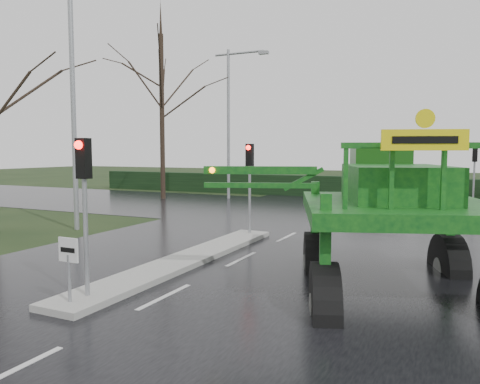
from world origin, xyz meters
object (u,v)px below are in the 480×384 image
at_px(street_light_left_near, 78,83).
at_px(white_sedan, 377,213).
at_px(keep_left_sign, 69,259).
at_px(traffic_signal_near, 84,183).
at_px(crop_sprayer, 325,193).
at_px(traffic_signal_mid, 250,169).
at_px(traffic_signal_far, 475,163).
at_px(street_light_left_far, 232,110).

relative_size(street_light_left_near, white_sedan, 2.43).
distance_m(keep_left_sign, street_light_left_near, 11.32).
xyz_separation_m(traffic_signal_near, crop_sprayer, (4.67, 1.89, -0.20)).
height_order(keep_left_sign, white_sedan, keep_left_sign).
distance_m(keep_left_sign, traffic_signal_mid, 9.12).
distance_m(traffic_signal_near, street_light_left_near, 10.40).
distance_m(traffic_signal_mid, traffic_signal_far, 14.75).
bearing_deg(traffic_signal_far, street_light_left_near, 43.63).
distance_m(traffic_signal_near, traffic_signal_far, 22.42).
relative_size(traffic_signal_mid, street_light_left_far, 0.35).
bearing_deg(traffic_signal_mid, street_light_left_far, 118.86).
distance_m(street_light_left_near, white_sedan, 15.99).
relative_size(keep_left_sign, traffic_signal_near, 0.38).
bearing_deg(street_light_left_near, keep_left_sign, -47.41).
height_order(keep_left_sign, street_light_left_far, street_light_left_far).
relative_size(traffic_signal_far, street_light_left_far, 0.35).
relative_size(traffic_signal_mid, street_light_left_near, 0.35).
distance_m(keep_left_sign, traffic_signal_far, 22.93).
relative_size(traffic_signal_far, white_sedan, 0.86).
relative_size(street_light_left_near, crop_sprayer, 1.17).
xyz_separation_m(keep_left_sign, traffic_signal_near, (0.00, 0.49, 1.53)).
bearing_deg(traffic_signal_near, traffic_signal_mid, 90.00).
relative_size(keep_left_sign, crop_sprayer, 0.16).
distance_m(traffic_signal_near, white_sedan, 18.34).
relative_size(traffic_signal_near, white_sedan, 0.86).
height_order(crop_sprayer, white_sedan, crop_sprayer).
bearing_deg(traffic_signal_near, keep_left_sign, -90.00).
bearing_deg(street_light_left_near, traffic_signal_near, -45.47).
bearing_deg(street_light_left_near, street_light_left_far, 90.00).
distance_m(traffic_signal_mid, white_sedan, 10.23).
xyz_separation_m(traffic_signal_mid, street_light_left_near, (-6.89, -1.49, 3.40)).
xyz_separation_m(keep_left_sign, traffic_signal_mid, (0.00, 8.99, 1.53)).
bearing_deg(street_light_left_near, traffic_signal_mid, 12.21).
xyz_separation_m(traffic_signal_far, street_light_left_far, (-14.69, -0.01, 3.40)).
height_order(traffic_signal_near, traffic_signal_mid, same).
height_order(street_light_left_far, white_sedan, street_light_left_far).
distance_m(traffic_signal_far, street_light_left_near, 20.58).
bearing_deg(traffic_signal_mid, white_sedan, 71.17).
relative_size(crop_sprayer, white_sedan, 2.09).
bearing_deg(traffic_signal_near, traffic_signal_far, 69.64).
height_order(traffic_signal_far, street_light_left_far, street_light_left_far).
bearing_deg(traffic_signal_near, white_sedan, 79.86).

